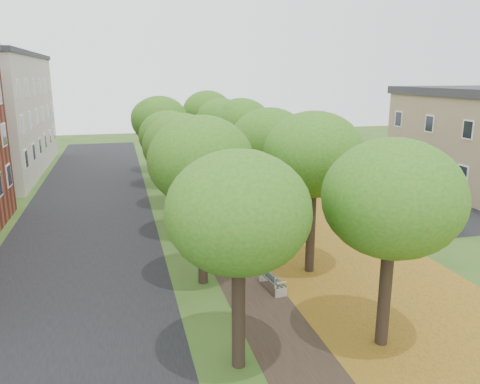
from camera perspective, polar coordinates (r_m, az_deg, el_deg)
ground at (r=15.63m, az=8.11°, el=-19.02°), size 120.00×120.00×0.00m
street_asphalt at (r=28.40m, az=-18.40°, el=-4.07°), size 8.00×70.00×0.01m
footpath at (r=28.80m, az=-3.35°, el=-3.09°), size 3.20×70.00×0.01m
leaf_verge at (r=30.12m, az=6.02°, el=-2.37°), size 7.50×70.00×0.01m
parking_lot at (r=34.77m, az=18.68°, el=-0.81°), size 9.00×16.00×0.01m
tree_row_west at (r=27.41m, az=-8.05°, el=6.59°), size 4.11×34.11×6.76m
tree_row_east at (r=28.35m, az=1.70°, el=6.96°), size 4.11×34.11×6.76m
bench at (r=19.37m, az=3.82°, el=-10.56°), size 0.71×1.79×0.83m
car_silver at (r=28.31m, az=21.30°, el=-2.91°), size 4.38×2.93×1.39m
car_red at (r=32.08m, az=18.11°, el=-0.60°), size 4.82×2.86×1.50m
car_grey at (r=32.34m, az=16.16°, el=-0.38°), size 5.21×2.49×1.46m
car_white at (r=37.89m, az=11.24°, el=1.89°), size 5.30×3.91×1.34m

